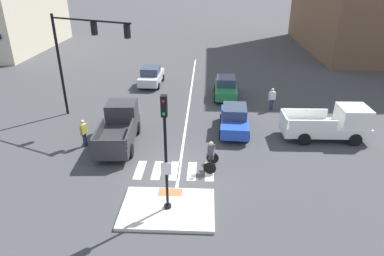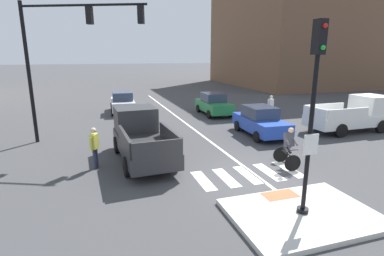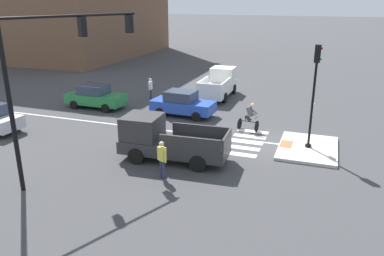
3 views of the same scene
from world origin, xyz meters
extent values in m
plane|color=#3D3D3F|center=(0.00, 0.00, 0.00)|extent=(300.00, 300.00, 0.00)
cube|color=beige|center=(0.00, -2.91, 0.07)|extent=(4.04, 2.88, 0.15)
cube|color=#DB5B38|center=(0.00, -1.82, 0.15)|extent=(1.10, 0.60, 0.01)
cylinder|color=black|center=(0.00, -2.91, 0.21)|extent=(0.32, 0.32, 0.12)
cylinder|color=black|center=(0.00, -2.91, 2.35)|extent=(0.12, 0.12, 4.17)
cube|color=white|center=(0.00, -2.98, 2.15)|extent=(0.44, 0.03, 0.56)
cube|color=black|center=(0.00, -2.91, 4.86)|extent=(0.24, 0.28, 0.84)
sphere|color=red|center=(0.00, -3.07, 5.11)|extent=(0.12, 0.12, 0.12)
sphere|color=green|center=(0.00, -3.07, 4.61)|extent=(0.12, 0.12, 0.12)
cube|color=silver|center=(-1.81, 0.28, 0.00)|extent=(0.44, 1.80, 0.01)
cube|color=silver|center=(-0.91, 0.28, 0.00)|extent=(0.44, 1.80, 0.01)
cube|color=silver|center=(0.00, 0.28, 0.00)|extent=(0.44, 1.80, 0.01)
cube|color=silver|center=(0.91, 0.28, 0.00)|extent=(0.44, 1.80, 0.01)
cube|color=silver|center=(1.81, 0.28, 0.00)|extent=(0.44, 1.80, 0.01)
cube|color=silver|center=(0.25, 10.00, 0.00)|extent=(0.14, 28.00, 0.01)
cylinder|color=black|center=(-8.41, 7.62, 3.46)|extent=(0.18, 0.18, 6.92)
cylinder|color=black|center=(-5.61, 6.41, 6.67)|extent=(5.65, 2.52, 0.11)
cube|color=black|center=(-5.33, 6.29, 6.22)|extent=(0.36, 0.38, 0.80)
sphere|color=gold|center=(-5.26, 6.45, 6.22)|extent=(0.12, 0.12, 0.12)
cube|color=black|center=(-3.08, 5.33, 6.22)|extent=(0.36, 0.38, 0.80)
sphere|color=gold|center=(-3.02, 5.48, 6.22)|extent=(0.12, 0.12, 0.12)
cube|color=#237A3D|center=(3.13, 11.64, 0.65)|extent=(1.77, 4.13, 0.70)
cube|color=#2D384C|center=(3.13, 11.79, 1.32)|extent=(1.51, 1.92, 0.64)
cylinder|color=black|center=(3.94, 10.36, 0.30)|extent=(0.19, 0.60, 0.60)
cylinder|color=black|center=(2.27, 10.38, 0.30)|extent=(0.19, 0.60, 0.60)
cylinder|color=black|center=(3.98, 12.90, 0.30)|extent=(0.19, 0.60, 0.60)
cylinder|color=black|center=(2.32, 12.93, 0.30)|extent=(0.19, 0.60, 0.60)
cube|color=#2347B7|center=(3.39, 5.23, 0.65)|extent=(1.90, 4.18, 0.70)
cube|color=#2D384C|center=(3.39, 5.38, 1.32)|extent=(1.57, 1.97, 0.64)
cylinder|color=black|center=(4.15, 3.92, 0.30)|extent=(0.21, 0.61, 0.60)
cylinder|color=black|center=(2.49, 4.00, 0.30)|extent=(0.21, 0.61, 0.60)
cylinder|color=black|center=(4.28, 6.46, 0.30)|extent=(0.21, 0.61, 0.60)
cylinder|color=black|center=(2.62, 6.54, 0.30)|extent=(0.21, 0.61, 0.60)
cube|color=silver|center=(-3.38, 14.68, 0.65)|extent=(1.85, 4.16, 0.70)
cube|color=#2D384C|center=(-3.39, 14.53, 1.32)|extent=(1.55, 1.95, 0.64)
cylinder|color=black|center=(-4.17, 15.98, 0.30)|extent=(0.20, 0.61, 0.60)
cylinder|color=black|center=(-2.50, 15.92, 0.30)|extent=(0.20, 0.61, 0.60)
cylinder|color=black|center=(-4.26, 13.44, 0.30)|extent=(0.20, 0.61, 0.60)
cylinder|color=black|center=(-2.60, 13.38, 0.30)|extent=(0.20, 0.61, 0.60)
cube|color=white|center=(8.80, 4.44, 0.68)|extent=(5.13, 1.98, 0.60)
cube|color=white|center=(10.40, 4.46, 1.53)|extent=(1.73, 1.83, 1.10)
cube|color=#2D384C|center=(11.23, 4.48, 1.61)|extent=(0.10, 1.62, 0.60)
cube|color=white|center=(7.76, 5.31, 1.28)|extent=(2.81, 0.16, 0.60)
cube|color=white|center=(7.79, 3.53, 1.28)|extent=(2.81, 0.16, 0.60)
cube|color=white|center=(6.30, 4.40, 1.28)|extent=(0.13, 1.80, 0.60)
cylinder|color=black|center=(10.36, 5.38, 0.38)|extent=(0.76, 0.25, 0.76)
cylinder|color=black|center=(10.39, 3.55, 0.38)|extent=(0.76, 0.25, 0.76)
cylinder|color=black|center=(7.38, 5.33, 0.38)|extent=(0.76, 0.25, 0.76)
cylinder|color=black|center=(7.41, 3.51, 0.38)|extent=(0.76, 0.25, 0.76)
cube|color=#2D2D30|center=(-3.55, 3.00, 0.68)|extent=(2.18, 5.20, 0.60)
cube|color=#2D2D30|center=(-3.63, 4.59, 1.53)|extent=(1.89, 1.80, 1.10)
cube|color=#2D384C|center=(-3.68, 5.42, 1.61)|extent=(1.62, 0.17, 0.60)
cube|color=#2D2D30|center=(-4.38, 1.93, 1.28)|extent=(0.28, 2.81, 0.60)
cube|color=#2D2D30|center=(-2.60, 2.03, 1.28)|extent=(0.28, 2.81, 0.60)
cube|color=#2D2D30|center=(-3.41, 0.50, 1.28)|extent=(1.80, 0.20, 0.60)
cylinder|color=black|center=(-4.54, 4.52, 0.38)|extent=(0.28, 0.77, 0.76)
cylinder|color=black|center=(-2.72, 4.62, 0.38)|extent=(0.28, 0.77, 0.76)
cylinder|color=black|center=(-4.38, 1.54, 0.38)|extent=(0.28, 0.77, 0.76)
cylinder|color=black|center=(-2.56, 1.65, 0.38)|extent=(0.28, 0.77, 0.76)
cylinder|color=black|center=(1.82, 0.08, 0.33)|extent=(0.66, 0.14, 0.66)
cylinder|color=black|center=(1.98, 1.12, 0.33)|extent=(0.66, 0.14, 0.66)
cylinder|color=black|center=(1.90, 0.60, 0.55)|extent=(0.18, 0.89, 0.05)
cylinder|color=black|center=(1.93, 0.78, 0.73)|extent=(0.04, 0.04, 0.30)
cylinder|color=black|center=(1.83, 0.13, 0.85)|extent=(0.44, 0.10, 0.04)
cylinder|color=black|center=(1.98, 0.61, 0.73)|extent=(0.18, 0.41, 0.33)
cylinder|color=black|center=(1.82, 0.63, 0.73)|extent=(0.18, 0.41, 0.33)
cube|color=#3F3F47|center=(1.89, 0.52, 1.16)|extent=(0.39, 0.43, 0.60)
sphere|color=tan|center=(1.87, 0.40, 1.57)|extent=(0.22, 0.22, 0.22)
cylinder|color=#3F3F47|center=(2.02, 0.32, 1.16)|extent=(0.15, 0.46, 0.31)
cylinder|color=#3F3F47|center=(1.70, 0.37, 1.16)|extent=(0.15, 0.46, 0.31)
cylinder|color=#2D334C|center=(-5.46, 2.84, 0.41)|extent=(0.12, 0.12, 0.82)
cylinder|color=#2D334C|center=(-5.54, 2.70, 0.41)|extent=(0.12, 0.12, 0.82)
cube|color=#DBD64C|center=(-5.50, 2.77, 1.12)|extent=(0.36, 0.42, 0.60)
cylinder|color=#DBD64C|center=(-5.39, 2.97, 1.07)|extent=(0.09, 0.09, 0.56)
cylinder|color=#DBD64C|center=(-5.61, 2.57, 1.07)|extent=(0.09, 0.09, 0.56)
sphere|color=beige|center=(-5.50, 2.77, 1.56)|extent=(0.22, 0.22, 0.22)
cylinder|color=#2D334C|center=(6.45, 9.00, 0.41)|extent=(0.12, 0.12, 0.82)
cylinder|color=#2D334C|center=(6.29, 8.97, 0.41)|extent=(0.12, 0.12, 0.82)
cube|color=silver|center=(6.37, 8.98, 1.12)|extent=(0.39, 0.28, 0.60)
cylinder|color=silver|center=(6.60, 9.02, 1.07)|extent=(0.09, 0.09, 0.56)
cylinder|color=silver|center=(6.14, 8.94, 1.07)|extent=(0.09, 0.09, 0.56)
sphere|color=beige|center=(6.37, 8.98, 1.56)|extent=(0.22, 0.22, 0.22)
camera|label=1|loc=(1.59, -14.87, 9.57)|focal=32.11mm
camera|label=2|loc=(-5.26, -9.19, 4.44)|focal=27.97mm
camera|label=3|loc=(-19.24, -3.52, 7.40)|focal=36.10mm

